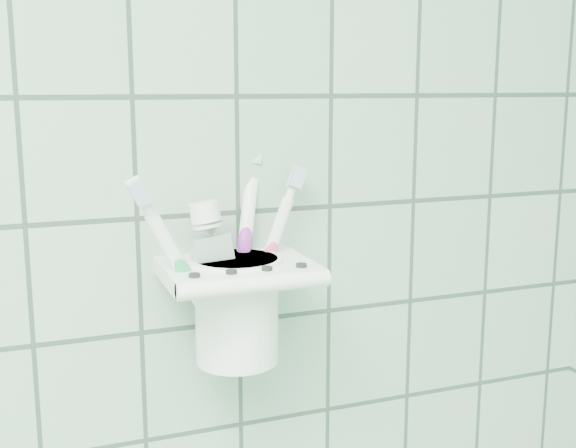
# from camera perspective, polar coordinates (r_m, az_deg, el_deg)

# --- Properties ---
(holder_bracket) EXTENTS (0.13, 0.11, 0.04)m
(holder_bracket) POSITION_cam_1_polar(r_m,az_deg,el_deg) (0.66, -4.04, -3.81)
(holder_bracket) COLOR white
(holder_bracket) RESTS_ON wall_back
(cup) EXTENTS (0.08, 0.08, 0.10)m
(cup) POSITION_cam_1_polar(r_m,az_deg,el_deg) (0.67, -4.08, -6.45)
(cup) COLOR white
(cup) RESTS_ON holder_bracket
(toothbrush_pink) EXTENTS (0.08, 0.03, 0.19)m
(toothbrush_pink) POSITION_cam_1_polar(r_m,az_deg,el_deg) (0.65, -4.78, -2.35)
(toothbrush_pink) COLOR white
(toothbrush_pink) RESTS_ON cup
(toothbrush_blue) EXTENTS (0.05, 0.07, 0.20)m
(toothbrush_blue) POSITION_cam_1_polar(r_m,az_deg,el_deg) (0.65, -4.56, -1.71)
(toothbrush_blue) COLOR white
(toothbrush_blue) RESTS_ON cup
(toothbrush_orange) EXTENTS (0.07, 0.03, 0.18)m
(toothbrush_orange) POSITION_cam_1_polar(r_m,az_deg,el_deg) (0.67, -4.19, -2.32)
(toothbrush_orange) COLOR white
(toothbrush_orange) RESTS_ON cup
(toothpaste_tube) EXTENTS (0.05, 0.04, 0.15)m
(toothpaste_tube) POSITION_cam_1_polar(r_m,az_deg,el_deg) (0.65, -4.70, -3.52)
(toothpaste_tube) COLOR silver
(toothpaste_tube) RESTS_ON cup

